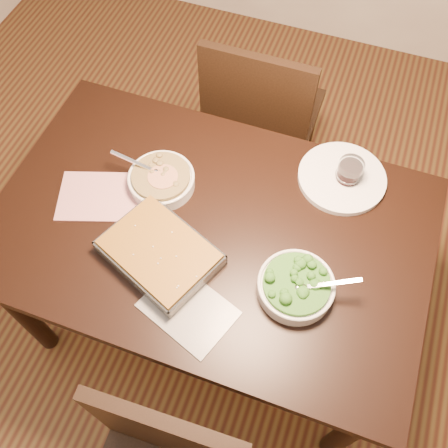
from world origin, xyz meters
name	(u,v)px	position (x,y,z in m)	size (l,w,h in m)	color
ground	(213,311)	(0.00, 0.00, 0.00)	(4.00, 4.00, 0.00)	#411D12
table	(210,241)	(0.00, 0.00, 0.65)	(1.40, 0.90, 0.75)	black
magazine_a	(99,196)	(-0.38, -0.02, 0.75)	(0.27, 0.19, 0.01)	#AC3148
magazine_b	(188,309)	(0.04, -0.28, 0.75)	(0.26, 0.18, 0.00)	#282830
coaster	(346,181)	(0.37, 0.32, 0.75)	(0.12, 0.12, 0.00)	white
stew_bowl	(161,180)	(-0.20, 0.10, 0.78)	(0.25, 0.22, 0.09)	silver
broccoli_bowl	(296,286)	(0.32, -0.12, 0.78)	(0.25, 0.23, 0.09)	silver
baking_dish	(160,253)	(-0.10, -0.15, 0.78)	(0.40, 0.36, 0.06)	silver
wine_tumbler	(349,172)	(0.37, 0.32, 0.80)	(0.08, 0.08, 0.09)	black
dinner_plate	(342,178)	(0.36, 0.32, 0.76)	(0.30, 0.30, 0.02)	white
chair_far	(261,117)	(-0.04, 0.71, 0.53)	(0.44, 0.44, 0.94)	black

